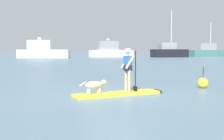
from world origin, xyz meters
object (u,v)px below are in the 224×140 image
at_px(paddleboard, 122,93).
at_px(person_paddler, 128,67).
at_px(marker_buoy, 203,83).
at_px(dog, 95,85).
at_px(moored_boat_far_starboard, 43,51).
at_px(moored_boat_port, 208,52).
at_px(moored_boat_far_port, 169,51).
at_px(moored_boat_outer, 110,51).

relative_size(paddleboard, person_paddler, 2.24).
bearing_deg(marker_buoy, paddleboard, -164.66).
xyz_separation_m(person_paddler, dog, (-1.35, -0.34, -0.65)).
height_order(moored_boat_far_starboard, marker_buoy, moored_boat_far_starboard).
relative_size(dog, moored_boat_port, 0.09).
distance_m(moored_boat_far_port, moored_boat_port, 14.13).
relative_size(person_paddler, moored_boat_far_starboard, 0.14).
height_order(moored_boat_far_starboard, moored_boat_outer, moored_boat_outer).
relative_size(moored_boat_outer, moored_boat_far_port, 1.01).
bearing_deg(moored_boat_far_starboard, dog, -85.44).
distance_m(moored_boat_far_starboard, moored_boat_port, 44.56).
xyz_separation_m(moored_boat_far_starboard, marker_buoy, (9.61, -54.26, -1.28)).
distance_m(dog, moored_boat_far_port, 61.83).
bearing_deg(marker_buoy, moored_boat_port, 59.56).
xyz_separation_m(paddleboard, moored_boat_port, (38.75, 60.15, 1.33)).
height_order(moored_boat_outer, moored_boat_far_port, moored_boat_far_port).
distance_m(dog, moored_boat_port, 72.40).
height_order(person_paddler, dog, person_paddler).
bearing_deg(moored_boat_far_starboard, moored_boat_port, 6.15).
xyz_separation_m(moored_boat_far_port, moored_boat_port, (13.37, 4.57, -0.04)).
distance_m(moored_boat_far_starboard, moored_boat_outer, 17.99).
bearing_deg(moored_boat_port, moored_boat_outer, 177.66).
bearing_deg(dog, person_paddler, 14.22).
bearing_deg(paddleboard, marker_buoy, 15.34).
xyz_separation_m(moored_boat_port, marker_buoy, (-34.70, -59.04, -1.14)).
bearing_deg(moored_boat_far_port, paddleboard, -114.54).
xyz_separation_m(paddleboard, person_paddler, (0.24, 0.06, 1.04)).
height_order(dog, moored_boat_port, moored_boat_port).
relative_size(person_paddler, moored_boat_far_port, 0.15).
relative_size(moored_boat_far_starboard, moored_boat_port, 0.97).
xyz_separation_m(paddleboard, marker_buoy, (4.05, 1.11, 0.19)).
height_order(person_paddler, moored_boat_far_starboard, moored_boat_far_starboard).
relative_size(dog, moored_boat_far_starboard, 0.09).
distance_m(paddleboard, moored_boat_far_starboard, 55.67).
bearing_deg(moored_boat_outer, paddleboard, -100.58).
distance_m(person_paddler, moored_boat_outer, 62.22).
bearing_deg(dog, paddleboard, 14.22).
height_order(moored_boat_outer, marker_buoy, moored_boat_outer).
bearing_deg(moored_boat_far_starboard, person_paddler, -84.02).
bearing_deg(moored_boat_port, dog, -123.41).
bearing_deg(paddleboard, person_paddler, 14.22).
bearing_deg(moored_boat_far_port, marker_buoy, -111.38).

